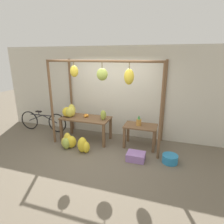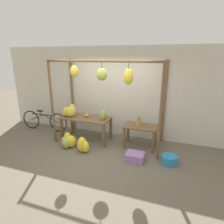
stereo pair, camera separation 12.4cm
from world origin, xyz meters
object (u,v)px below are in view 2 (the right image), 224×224
pineapple_cluster (139,121)px  fruit_crate_white (135,157)px  orange_pile (86,115)px  blue_bucket (169,160)px  banana_pile_on_table (70,111)px  papaya_pile (103,115)px  parked_bicycle (44,121)px  banana_pile_ground_left (68,141)px  banana_pile_ground_right (83,145)px

pineapple_cluster → fruit_crate_white: bearing=-83.1°
orange_pile → blue_bucket: (2.51, -0.63, -0.67)m
banana_pile_on_table → blue_bucket: 3.14m
banana_pile_on_table → papaya_pile: banana_pile_on_table is taller
orange_pile → papaya_pile: papaya_pile is taller
fruit_crate_white → papaya_pile: bearing=148.4°
pineapple_cluster → parked_bicycle: pineapple_cluster is taller
orange_pile → fruit_crate_white: orange_pile is taller
banana_pile_ground_left → blue_bucket: bearing=1.4°
papaya_pile → banana_pile_ground_left: bearing=-143.8°
orange_pile → banana_pile_ground_right: orange_pile is taller
banana_pile_ground_right → parked_bicycle: bearing=154.5°
banana_pile_ground_right → fruit_crate_white: 1.42m
banana_pile_ground_left → papaya_pile: size_ratio=1.66×
orange_pile → papaya_pile: bearing=-7.3°
orange_pile → parked_bicycle: (-1.73, 0.16, -0.42)m
fruit_crate_white → blue_bucket: (0.81, 0.13, 0.01)m
parked_bicycle → banana_pile_ground_right: bearing=-25.5°
banana_pile_on_table → banana_pile_ground_left: bearing=-69.2°
banana_pile_on_table → pineapple_cluster: (2.08, 0.13, -0.13)m
banana_pile_ground_left → papaya_pile: (0.84, 0.62, 0.69)m
banana_pile_on_table → pineapple_cluster: bearing=3.7°
banana_pile_on_table → banana_pile_ground_right: 1.24m
pineapple_cluster → banana_pile_ground_left: bearing=-159.1°
banana_pile_ground_left → banana_pile_ground_right: 0.55m
banana_pile_on_table → banana_pile_ground_left: (0.22, -0.58, -0.71)m
pineapple_cluster → orange_pile: bearing=-179.3°
blue_bucket → papaya_pile: (-1.93, 0.55, 0.76)m
banana_pile_on_table → fruit_crate_white: (2.18, -0.64, -0.79)m
parked_bicycle → banana_pile_ground_left: bearing=-30.2°
banana_pile_ground_left → orange_pile: bearing=69.4°
banana_pile_ground_left → fruit_crate_white: (1.96, -0.07, -0.08)m
banana_pile_ground_left → parked_bicycle: (-1.47, 0.85, 0.17)m
fruit_crate_white → parked_bicycle: 3.55m
banana_pile_ground_right → fruit_crate_white: banana_pile_ground_right is taller
pineapple_cluster → papaya_pile: size_ratio=0.99×
banana_pile_on_table → pineapple_cluster: banana_pile_on_table is taller
orange_pile → papaya_pile: size_ratio=0.61×
banana_pile_on_table → papaya_pile: size_ratio=1.53×
orange_pile → fruit_crate_white: (1.70, -0.76, -0.67)m
orange_pile → parked_bicycle: 1.78m
fruit_crate_white → orange_pile: bearing=155.9°
orange_pile → fruit_crate_white: size_ratio=0.40×
orange_pile → banana_pile_ground_right: 1.02m
pineapple_cluster → parked_bicycle: 3.36m
banana_pile_ground_right → parked_bicycle: parked_bicycle is taller
blue_bucket → parked_bicycle: size_ratio=0.21×
banana_pile_on_table → orange_pile: banana_pile_on_table is taller
pineapple_cluster → fruit_crate_white: size_ratio=0.64×
banana_pile_on_table → papaya_pile: bearing=2.2°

